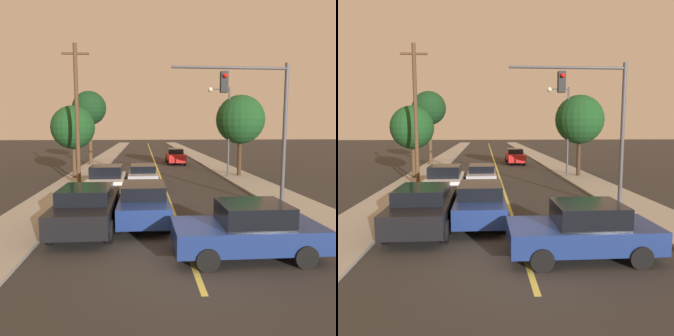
% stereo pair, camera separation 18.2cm
% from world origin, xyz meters
% --- Properties ---
extents(ground_plane, '(200.00, 200.00, 0.00)m').
position_xyz_m(ground_plane, '(0.00, 0.00, 0.00)').
color(ground_plane, '#2D2B28').
extents(road_surface, '(9.34, 80.00, 0.01)m').
position_xyz_m(road_surface, '(0.00, 36.00, 0.01)').
color(road_surface, '#2D2B28').
rests_on(road_surface, ground).
extents(sidewalk_left, '(2.50, 80.00, 0.12)m').
position_xyz_m(sidewalk_left, '(-5.92, 36.00, 0.06)').
color(sidewalk_left, '#9E998E').
rests_on(sidewalk_left, ground).
extents(sidewalk_right, '(2.50, 80.00, 0.12)m').
position_xyz_m(sidewalk_right, '(5.92, 36.00, 0.06)').
color(sidewalk_right, '#9E998E').
rests_on(sidewalk_right, ground).
extents(car_near_lane_front, '(1.98, 4.92, 1.56)m').
position_xyz_m(car_near_lane_front, '(-1.31, 3.99, 0.82)').
color(car_near_lane_front, navy).
rests_on(car_near_lane_front, ground).
extents(car_near_lane_second, '(1.85, 4.62, 1.43)m').
position_xyz_m(car_near_lane_second, '(-1.31, 11.72, 0.76)').
color(car_near_lane_second, '#A5A8B2').
rests_on(car_near_lane_second, ground).
extents(car_outer_lane_front, '(2.09, 4.91, 1.60)m').
position_xyz_m(car_outer_lane_front, '(-3.36, 3.13, 0.84)').
color(car_outer_lane_front, black).
rests_on(car_outer_lane_front, ground).
extents(car_outer_lane_second, '(2.06, 4.29, 1.61)m').
position_xyz_m(car_outer_lane_second, '(-3.36, 9.89, 0.82)').
color(car_outer_lane_second, white).
rests_on(car_outer_lane_second, ground).
extents(car_far_oncoming, '(1.86, 4.96, 1.57)m').
position_xyz_m(car_far_oncoming, '(2.10, 25.43, 0.80)').
color(car_far_oncoming, red).
rests_on(car_far_oncoming, ground).
extents(car_crossing_right, '(4.22, 2.10, 1.57)m').
position_xyz_m(car_crossing_right, '(1.67, 0.20, 0.79)').
color(car_crossing_right, navy).
rests_on(car_crossing_right, ground).
extents(traffic_signal_mast, '(5.22, 0.42, 6.44)m').
position_xyz_m(traffic_signal_mast, '(3.88, 5.69, 4.50)').
color(traffic_signal_mast, '#47474C').
rests_on(traffic_signal_mast, ground).
extents(streetlamp_right, '(1.68, 0.36, 6.55)m').
position_xyz_m(streetlamp_right, '(4.62, 15.13, 4.36)').
color(streetlamp_right, '#47474C').
rests_on(streetlamp_right, ground).
extents(utility_pole_left, '(1.60, 0.24, 8.57)m').
position_xyz_m(utility_pole_left, '(-5.27, 11.68, 4.57)').
color(utility_pole_left, '#513823').
rests_on(utility_pole_left, ground).
extents(tree_left_near, '(3.29, 3.29, 7.20)m').
position_xyz_m(tree_left_near, '(-6.49, 24.29, 5.62)').
color(tree_left_near, '#4C3823').
rests_on(tree_left_near, ground).
extents(tree_left_far, '(3.12, 3.12, 5.20)m').
position_xyz_m(tree_left_far, '(-6.30, 15.43, 3.75)').
color(tree_left_far, '#4C3823').
rests_on(tree_left_far, ground).
extents(tree_right_near, '(3.64, 3.64, 6.05)m').
position_xyz_m(tree_right_near, '(6.01, 15.57, 4.34)').
color(tree_right_near, '#3D2B1C').
rests_on(tree_right_near, ground).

